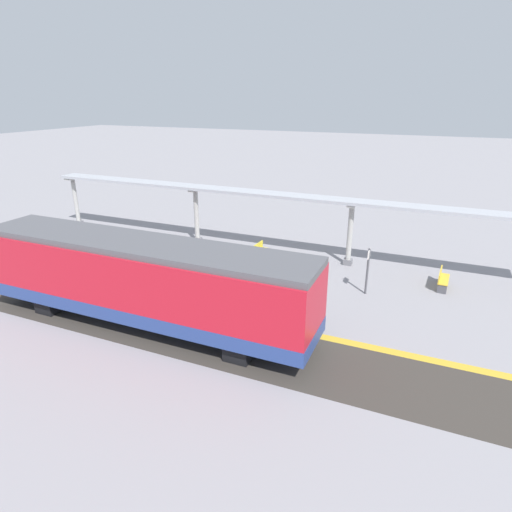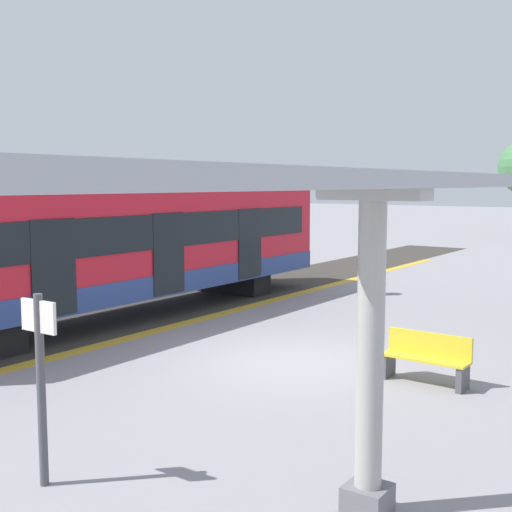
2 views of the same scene
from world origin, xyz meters
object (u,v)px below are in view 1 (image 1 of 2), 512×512
(canopy_pillar_fourth, at_px, (76,201))
(platform_info_sign, at_px, (368,267))
(canopy_pillar_second, at_px, (350,234))
(canopy_pillar_third, at_px, (196,216))
(train_near_carriage, at_px, (143,282))
(passenger_waiting_near_edge, at_px, (87,252))
(bench_mid_platform, at_px, (259,252))
(bench_near_end, at_px, (442,279))

(canopy_pillar_fourth, relative_size, platform_info_sign, 1.53)
(canopy_pillar_second, height_order, canopy_pillar_third, same)
(train_near_carriage, height_order, canopy_pillar_second, train_near_carriage)
(train_near_carriage, distance_m, passenger_waiting_near_edge, 7.23)
(platform_info_sign, bearing_deg, canopy_pillar_fourth, 80.83)
(canopy_pillar_second, distance_m, passenger_waiting_near_edge, 13.70)
(passenger_waiting_near_edge, bearing_deg, train_near_carriage, -119.25)
(canopy_pillar_fourth, distance_m, passenger_waiting_near_edge, 8.96)
(canopy_pillar_second, height_order, platform_info_sign, canopy_pillar_second)
(canopy_pillar_third, height_order, bench_mid_platform, canopy_pillar_third)
(canopy_pillar_third, distance_m, bench_near_end, 14.10)
(canopy_pillar_second, bearing_deg, train_near_carriage, 147.79)
(canopy_pillar_third, bearing_deg, bench_near_end, -94.91)
(canopy_pillar_third, xyz_separation_m, passenger_waiting_near_edge, (-6.04, 2.99, -0.72))
(bench_near_end, xyz_separation_m, bench_mid_platform, (0.05, 9.41, 0.00))
(canopy_pillar_fourth, distance_m, bench_mid_platform, 14.25)
(canopy_pillar_fourth, bearing_deg, train_near_carriage, -126.59)
(canopy_pillar_third, distance_m, bench_mid_platform, 4.88)
(passenger_waiting_near_edge, bearing_deg, canopy_pillar_second, -63.83)
(train_near_carriage, bearing_deg, platform_info_sign, -50.26)
(train_near_carriage, relative_size, canopy_pillar_third, 4.10)
(passenger_waiting_near_edge, bearing_deg, bench_near_end, -74.11)
(canopy_pillar_second, bearing_deg, bench_near_end, -104.37)
(bench_mid_platform, xyz_separation_m, platform_info_sign, (-2.14, -6.23, 0.89))
(platform_info_sign, bearing_deg, canopy_pillar_second, 24.66)
(platform_info_sign, bearing_deg, bench_mid_platform, 71.04)
(train_near_carriage, height_order, bench_mid_platform, train_near_carriage)
(canopy_pillar_third, bearing_deg, canopy_pillar_second, -90.00)
(canopy_pillar_fourth, bearing_deg, platform_info_sign, -99.17)
(canopy_pillar_third, height_order, canopy_pillar_fourth, same)
(canopy_pillar_third, bearing_deg, train_near_carriage, -161.03)
(canopy_pillar_fourth, height_order, bench_mid_platform, canopy_pillar_fourth)
(passenger_waiting_near_edge, bearing_deg, bench_mid_platform, -57.13)
(canopy_pillar_third, bearing_deg, passenger_waiting_near_edge, 153.67)
(platform_info_sign, xyz_separation_m, passenger_waiting_near_edge, (-2.75, 13.79, -0.34))
(bench_near_end, distance_m, passenger_waiting_near_edge, 17.66)
(canopy_pillar_second, relative_size, bench_mid_platform, 2.22)
(canopy_pillar_third, distance_m, canopy_pillar_fourth, 9.57)
(train_near_carriage, bearing_deg, passenger_waiting_near_edge, 60.75)
(train_near_carriage, relative_size, bench_mid_platform, 9.09)
(bench_near_end, xyz_separation_m, passenger_waiting_near_edge, (-4.83, 16.97, 0.55))
(canopy_pillar_fourth, xyz_separation_m, platform_info_sign, (-3.29, -20.38, -0.38))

